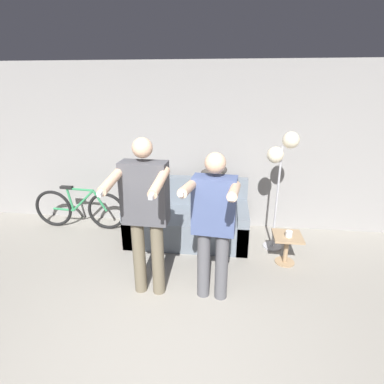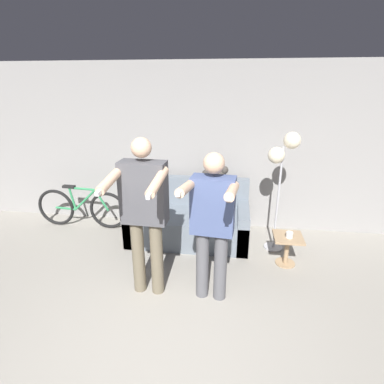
# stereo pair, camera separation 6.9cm
# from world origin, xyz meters

# --- Properties ---
(wall_back) EXTENTS (10.00, 0.05, 2.60)m
(wall_back) POSITION_xyz_m (0.00, 3.18, 1.30)
(wall_back) COLOR gray
(wall_back) RESTS_ON ground_plane
(couch) EXTENTS (1.78, 0.90, 0.89)m
(couch) POSITION_xyz_m (-0.05, 2.62, 0.28)
(couch) COLOR slate
(couch) RESTS_ON ground_plane
(person_left) EXTENTS (0.56, 0.68, 1.78)m
(person_left) POSITION_xyz_m (-0.33, 1.28, 1.04)
(person_left) COLOR #6B604C
(person_left) RESTS_ON ground_plane
(person_right) EXTENTS (0.55, 0.71, 1.65)m
(person_right) POSITION_xyz_m (0.39, 1.28, 0.96)
(person_right) COLOR #56565B
(person_right) RESTS_ON ground_plane
(cat) EXTENTS (0.52, 0.13, 0.19)m
(cat) POSITION_xyz_m (0.31, 2.95, 0.97)
(cat) COLOR #3D3833
(cat) RESTS_ON couch
(floor_lamp) EXTENTS (0.40, 0.27, 1.69)m
(floor_lamp) POSITION_xyz_m (1.22, 2.48, 1.35)
(floor_lamp) COLOR #B2B2B7
(floor_lamp) RESTS_ON ground_plane
(side_table) EXTENTS (0.37, 0.37, 0.41)m
(side_table) POSITION_xyz_m (1.33, 2.08, 0.29)
(side_table) COLOR #A38460
(side_table) RESTS_ON ground_plane
(cup) EXTENTS (0.09, 0.09, 0.08)m
(cup) POSITION_xyz_m (1.33, 2.04, 0.45)
(cup) COLOR white
(cup) RESTS_ON side_table
(bicycle) EXTENTS (1.55, 0.07, 0.72)m
(bicycle) POSITION_xyz_m (-1.87, 2.75, 0.33)
(bicycle) COLOR black
(bicycle) RESTS_ON ground_plane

